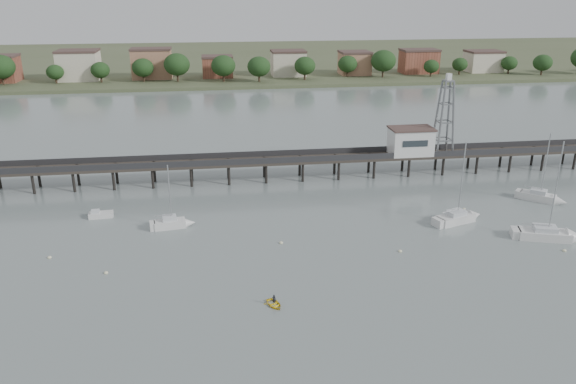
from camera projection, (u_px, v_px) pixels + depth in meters
name	position (u px, v px, depth m)	size (l,w,h in m)	color
pier	(283.00, 160.00, 106.67)	(150.00, 5.00, 5.50)	#2D2823
pier_building	(411.00, 141.00, 108.88)	(8.40, 5.40, 5.30)	silver
lattice_tower	(445.00, 117.00, 108.18)	(3.20, 3.20, 15.50)	slate
sailboat_c	(462.00, 217.00, 88.54)	(8.69, 5.02, 13.78)	silver
sailboat_d	(556.00, 236.00, 82.06)	(10.03, 5.59, 15.77)	silver
sailboat_e	(545.00, 198.00, 96.47)	(7.21, 6.67, 12.65)	silver
sailboat_b	(175.00, 223.00, 86.23)	(6.46, 2.74, 10.54)	silver
white_tender	(100.00, 215.00, 89.96)	(3.89, 1.86, 1.47)	silver
yellow_dinghy	(274.00, 305.00, 65.32)	(1.90, 0.55, 2.66)	yellow
dinghy_occupant	(274.00, 305.00, 65.32)	(0.43, 1.18, 0.28)	black
mooring_buoys	(365.00, 243.00, 80.95)	(85.27, 17.25, 0.39)	beige
far_shore	(237.00, 60.00, 274.61)	(500.00, 170.00, 10.40)	#475133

